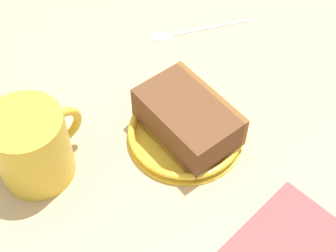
{
  "coord_description": "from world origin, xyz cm",
  "views": [
    {
      "loc": [
        12.69,
        31.54,
        46.7
      ],
      "look_at": [
        -2.76,
        1.24,
        3.0
      ],
      "focal_mm": 54.25,
      "sensor_mm": 36.0,
      "label": 1
    }
  ],
  "objects_px": {
    "small_plate": "(185,133)",
    "teaspoon": "(180,32)",
    "cake_slice": "(188,119)",
    "tea_mug": "(32,146)"
  },
  "relations": [
    {
      "from": "small_plate",
      "to": "teaspoon",
      "type": "height_order",
      "value": "small_plate"
    },
    {
      "from": "tea_mug",
      "to": "teaspoon",
      "type": "distance_m",
      "value": 0.27
    },
    {
      "from": "small_plate",
      "to": "cake_slice",
      "type": "xyz_separation_m",
      "value": [
        -0.0,
        -0.0,
        0.02
      ]
    },
    {
      "from": "small_plate",
      "to": "cake_slice",
      "type": "distance_m",
      "value": 0.02
    },
    {
      "from": "teaspoon",
      "to": "small_plate",
      "type": "bearing_deg",
      "value": 64.01
    },
    {
      "from": "small_plate",
      "to": "teaspoon",
      "type": "distance_m",
      "value": 0.17
    },
    {
      "from": "cake_slice",
      "to": "teaspoon",
      "type": "distance_m",
      "value": 0.18
    },
    {
      "from": "small_plate",
      "to": "tea_mug",
      "type": "relative_size",
      "value": 1.31
    },
    {
      "from": "cake_slice",
      "to": "small_plate",
      "type": "bearing_deg",
      "value": 11.67
    },
    {
      "from": "small_plate",
      "to": "tea_mug",
      "type": "distance_m",
      "value": 0.17
    }
  ]
}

